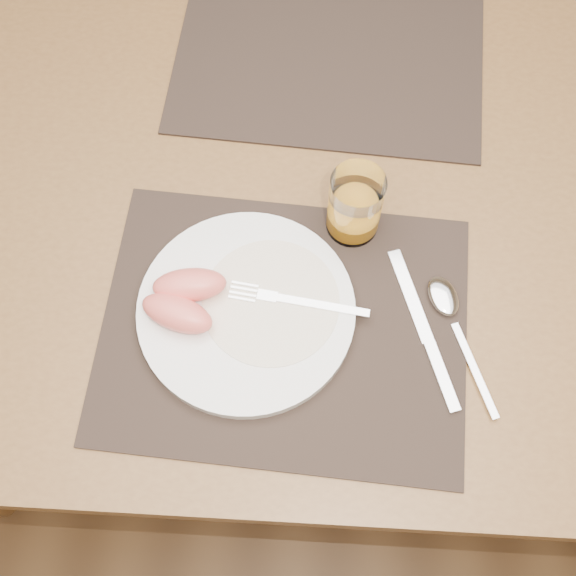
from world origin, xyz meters
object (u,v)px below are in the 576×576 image
Objects in this scene: plate at (246,310)px; knife at (428,342)px; table at (312,209)px; spoon at (448,307)px; juice_glass at (355,207)px; placemat_far at (330,51)px; fork at (286,299)px; placemat_near at (284,328)px.

knife is at bearing -6.85° from plate.
table is at bearing 122.88° from knife.
knife is at bearing -57.12° from table.
plate reaches higher than spoon.
juice_glass is (0.13, 0.13, 0.04)m from plate.
table is at bearing 69.47° from plate.
juice_glass reaches higher than spoon.
table is at bearing 126.42° from juice_glass.
table is at bearing -93.75° from placemat_far.
plate is 1.54× the size of fork.
placemat_near is at bearing -118.55° from juice_glass.
table is 5.19× the size of plate.
knife is (0.15, -0.23, 0.09)m from table.
placemat_near is 0.21m from spoon.
table is 13.51× the size of juice_glass.
knife is 0.05m from spoon.
table is 0.22m from fork.
plate is (-0.05, 0.02, 0.01)m from placemat_near.
placemat_near is 0.05m from plate.
spoon is (0.20, 0.04, 0.01)m from placemat_near.
placemat_near is at bearing -18.95° from plate.
placemat_near is 2.11× the size of knife.
juice_glass is (-0.12, 0.11, 0.04)m from spoon.
placemat_far reaches higher than table.
fork is at bearing 167.02° from knife.
knife is at bearing -117.70° from spoon.
juice_glass reaches higher than placemat_near.
fork is at bearing 87.43° from placemat_near.
juice_glass is at bearing 61.45° from placemat_near.
knife is (0.23, -0.03, -0.01)m from plate.
fork reaches higher than plate.
placemat_far is at bearing 97.45° from juice_glass.
fork is (-0.03, -0.19, 0.11)m from table.
fork is 0.15m from juice_glass.
placemat_near is at bearing -95.57° from placemat_far.
fork is 0.18m from knife.
juice_glass is at bearing 137.01° from spoon.
spoon is (0.25, 0.02, -0.00)m from plate.
placemat_far is 2.42× the size of spoon.
placemat_far is 0.43m from plate.
placemat_near is 1.67× the size of plate.
placemat_near is 2.42× the size of spoon.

